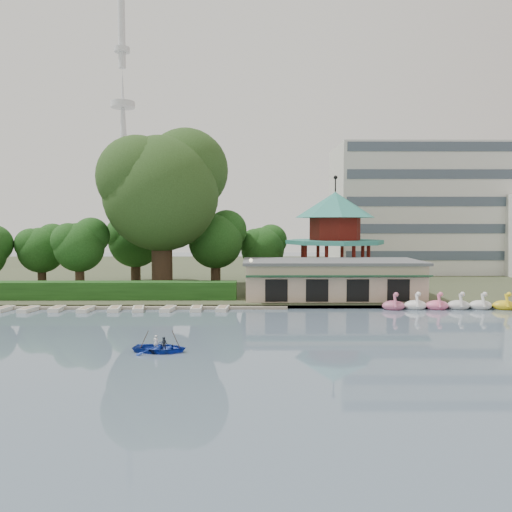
{
  "coord_description": "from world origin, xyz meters",
  "views": [
    {
      "loc": [
        1.7,
        -30.51,
        8.17
      ],
      "look_at": [
        2.0,
        18.0,
        5.0
      ],
      "focal_mm": 35.0,
      "sensor_mm": 36.0,
      "label": 1
    }
  ],
  "objects_px": {
    "dock": "(111,307)",
    "pavilion": "(335,229)",
    "big_tree": "(163,186)",
    "rowboat_with_passengers": "(160,344)",
    "boathouse": "(331,278)"
  },
  "relations": [
    {
      "from": "pavilion",
      "to": "rowboat_with_passengers",
      "type": "distance_m",
      "value": 35.82
    },
    {
      "from": "boathouse",
      "to": "rowboat_with_passengers",
      "type": "relative_size",
      "value": 3.62
    },
    {
      "from": "big_tree",
      "to": "rowboat_with_passengers",
      "type": "distance_m",
      "value": 30.28
    },
    {
      "from": "dock",
      "to": "rowboat_with_passengers",
      "type": "relative_size",
      "value": 6.61
    },
    {
      "from": "dock",
      "to": "pavilion",
      "type": "distance_m",
      "value": 29.14
    },
    {
      "from": "dock",
      "to": "boathouse",
      "type": "relative_size",
      "value": 1.83
    },
    {
      "from": "dock",
      "to": "big_tree",
      "type": "distance_m",
      "value": 16.94
    },
    {
      "from": "dock",
      "to": "pavilion",
      "type": "height_order",
      "value": "pavilion"
    },
    {
      "from": "dock",
      "to": "boathouse",
      "type": "xyz_separation_m",
      "value": [
        22.0,
        4.77,
        2.25
      ]
    },
    {
      "from": "big_tree",
      "to": "rowboat_with_passengers",
      "type": "relative_size",
      "value": 3.73
    },
    {
      "from": "dock",
      "to": "boathouse",
      "type": "height_order",
      "value": "boathouse"
    },
    {
      "from": "boathouse",
      "to": "pavilion",
      "type": "distance_m",
      "value": 11.43
    },
    {
      "from": "pavilion",
      "to": "rowboat_with_passengers",
      "type": "height_order",
      "value": "pavilion"
    },
    {
      "from": "dock",
      "to": "pavilion",
      "type": "bearing_deg",
      "value": 31.66
    },
    {
      "from": "boathouse",
      "to": "rowboat_with_passengers",
      "type": "xyz_separation_m",
      "value": [
        -14.22,
        -21.14,
        -1.88
      ]
    }
  ]
}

